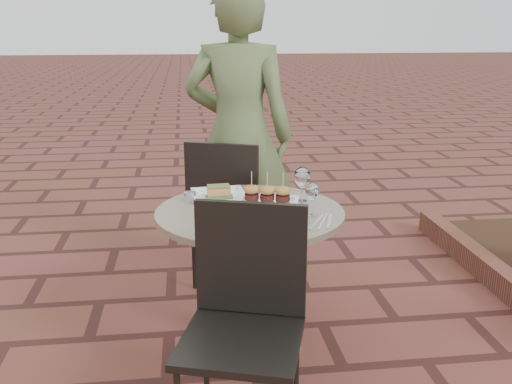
{
  "coord_description": "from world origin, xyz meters",
  "views": [
    {
      "loc": [
        -0.29,
        -2.31,
        1.58
      ],
      "look_at": [
        0.03,
        0.25,
        0.82
      ],
      "focal_mm": 40.0,
      "sensor_mm": 36.0,
      "label": 1
    }
  ],
  "objects": [
    {
      "name": "cafe_table",
      "position": [
        -0.0,
        0.25,
        0.48
      ],
      "size": [
        0.9,
        0.9,
        0.73
      ],
      "color": "gray",
      "rests_on": "ground"
    },
    {
      "name": "wine_glass_far",
      "position": [
        0.27,
        0.36,
        0.83
      ],
      "size": [
        0.06,
        0.06,
        0.15
      ],
      "color": "white",
      "rests_on": "cafe_table"
    },
    {
      "name": "plate_sliders",
      "position": [
        0.08,
        0.25,
        0.77
      ],
      "size": [
        0.35,
        0.35,
        0.19
      ],
      "rotation": [
        0.0,
        0.0,
        -0.26
      ],
      "color": "white",
      "rests_on": "cafe_table"
    },
    {
      "name": "cutlery_set",
      "position": [
        0.31,
        0.05,
        0.73
      ],
      "size": [
        0.18,
        0.25,
        0.0
      ],
      "primitive_type": null,
      "rotation": [
        0.0,
        0.0,
        -0.38
      ],
      "color": "silver",
      "rests_on": "cafe_table"
    },
    {
      "name": "wine_glass_mid",
      "position": [
        0.26,
        0.32,
        0.87
      ],
      "size": [
        0.08,
        0.08,
        0.19
      ],
      "color": "white",
      "rests_on": "cafe_table"
    },
    {
      "name": "chair_near",
      "position": [
        -0.09,
        -0.35,
        0.55
      ],
      "size": [
        0.55,
        0.55,
        0.93
      ],
      "rotation": [
        0.0,
        0.0,
        -0.3
      ],
      "color": "black",
      "rests_on": "ground"
    },
    {
      "name": "plate_salmon",
      "position": [
        -0.14,
        0.45,
        0.75
      ],
      "size": [
        0.28,
        0.28,
        0.07
      ],
      "rotation": [
        0.0,
        0.0,
        0.07
      ],
      "color": "white",
      "rests_on": "cafe_table"
    },
    {
      "name": "chair_far",
      "position": [
        -0.06,
        0.97,
        0.55
      ],
      "size": [
        0.57,
        0.57,
        0.93
      ],
      "rotation": [
        0.0,
        0.0,
        2.75
      ],
      "color": "black",
      "rests_on": "ground"
    },
    {
      "name": "ground",
      "position": [
        0.0,
        0.0,
        0.0
      ],
      "size": [
        60.0,
        60.0,
        0.0
      ],
      "primitive_type": "plane",
      "color": "#592823",
      "rests_on": "ground"
    },
    {
      "name": "wine_glass_right",
      "position": [
        0.28,
        0.15,
        0.84
      ],
      "size": [
        0.06,
        0.06,
        0.15
      ],
      "color": "white",
      "rests_on": "cafe_table"
    },
    {
      "name": "plate_tuna",
      "position": [
        -0.0,
        0.02,
        0.75
      ],
      "size": [
        0.33,
        0.33,
        0.03
      ],
      "rotation": [
        0.0,
        0.0,
        0.25
      ],
      "color": "white",
      "rests_on": "cafe_table"
    },
    {
      "name": "steel_ramekin",
      "position": [
        -0.28,
        0.43,
        0.75
      ],
      "size": [
        0.07,
        0.07,
        0.05
      ],
      "primitive_type": "cylinder",
      "rotation": [
        0.0,
        0.0,
        -0.14
      ],
      "color": "silver",
      "rests_on": "cafe_table"
    },
    {
      "name": "diner",
      "position": [
        0.03,
        1.13,
        0.92
      ],
      "size": [
        0.76,
        0.6,
        1.85
      ],
      "primitive_type": "imported",
      "rotation": [
        0.0,
        0.0,
        2.88
      ],
      "color": "#4F6135",
      "rests_on": "ground"
    }
  ]
}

